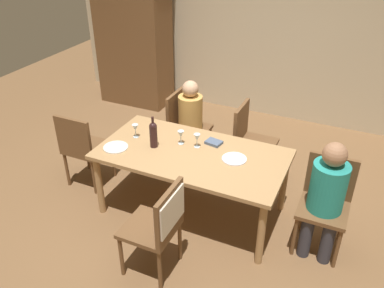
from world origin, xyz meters
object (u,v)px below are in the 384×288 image
Objects in this scene: chair_near at (162,220)px; wine_glass_centre at (135,128)px; dining_table at (192,159)px; wine_glass_near_right at (197,138)px; wine_bottle_tall_green at (153,134)px; wine_glass_near_left at (181,135)px; chair_far_left at (184,123)px; chair_left_end at (82,145)px; armoire_cabinet at (134,36)px; dinner_plate_guest_left at (234,159)px; dinner_plate_host at (116,147)px; chair_far_right at (249,137)px; person_woman_host at (327,193)px; chair_right_end at (326,198)px; person_man_bearded at (192,117)px.

chair_near is 1.23m from wine_glass_centre.
wine_glass_near_right reaches higher than dining_table.
dining_table is at bearing 8.08° from chair_near.
wine_bottle_tall_green is 0.28m from wine_glass_near_left.
dining_table is 5.59× the size of wine_bottle_tall_green.
wine_bottle_tall_green reaches higher than chair_far_left.
wine_glass_near_left is at bearing -177.69° from wine_glass_near_right.
chair_left_end is 1.00× the size of chair_near.
wine_glass_near_right is (0.41, 0.17, -0.04)m from wine_bottle_tall_green.
wine_glass_near_right is at bearing -46.13° from armoire_cabinet.
chair_left_end is at bearing -72.83° from armoire_cabinet.
chair_far_left is 6.17× the size of wine_glass_near_left.
dinner_plate_guest_left is (0.93, -0.82, 0.20)m from chair_far_left.
dinner_plate_host is (0.57, -0.15, 0.20)m from chair_left_end.
dining_table is 2.04× the size of chair_left_end.
wine_bottle_tall_green is at bearing 29.04° from dinner_plate_host.
chair_far_left and chair_left_end have the same top height.
armoire_cabinet is 2.37× the size of chair_near.
dinner_plate_host is at bearing 53.81° from chair_near.
chair_far_right is 1.00× the size of chair_near.
dinner_plate_host is (-2.06, -0.21, 0.07)m from person_woman_host.
dinner_plate_host is at bearing -44.07° from chair_far_right.
wine_glass_near_left is at bearing 8.67° from wine_glass_centre.
dining_table is 12.57× the size of wine_glass_near_left.
dining_table is at bearing -3.28° from wine_glass_centre.
chair_far_right is at bearing 66.19° from wine_glass_near_right.
chair_far_right and chair_near have the same top height.
armoire_cabinet is 1.16× the size of dining_table.
dining_table is 1.32m from chair_left_end.
chair_right_end is 2.74× the size of wine_bottle_tall_green.
chair_left_end reaches higher than wine_glass_near_left.
wine_glass_near_right is at bearing 34.25° from chair_far_left.
dinner_plate_guest_left is at bearing -5.52° from wine_glass_near_left.
chair_far_right reaches higher than wine_glass_centre.
dinner_plate_guest_left is at bearing 14.18° from dinner_plate_host.
person_woman_host is at bearing -1.13° from dining_table.
chair_right_end is at bearing 9.00° from dinner_plate_host.
dining_table is 1.32m from person_woman_host.
wine_glass_near_right is 0.62× the size of dinner_plate_guest_left.
chair_left_end reaches higher than wine_glass_near_right.
dining_table is 0.44m from dinner_plate_guest_left.
person_man_bearded is 7.41× the size of wine_glass_near_left.
person_woman_host is at bearing 0.83° from wine_bottle_tall_green.
wine_glass_near_left is 0.62× the size of dinner_plate_guest_left.
armoire_cabinet is 2.84m from wine_glass_near_left.
person_woman_host is (0.00, -0.11, 0.13)m from chair_right_end.
dinner_plate_host is at bearing -11.85° from chair_far_left.
dining_table is 0.22m from wine_glass_near_right.
person_woman_host is at bearing -1.86° from wine_glass_centre.
chair_right_end is at bearing 4.59° from wine_bottle_tall_green.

